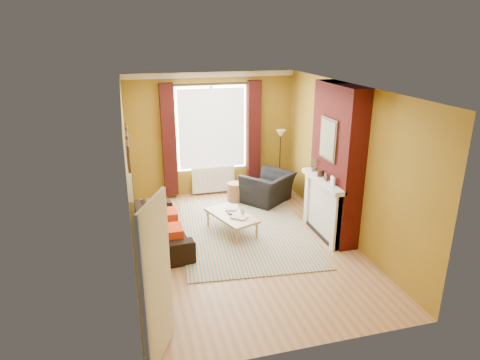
% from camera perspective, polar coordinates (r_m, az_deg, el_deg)
% --- Properties ---
extents(ground, '(5.50, 5.50, 0.00)m').
position_cam_1_polar(ground, '(7.79, 0.49, -8.61)').
color(ground, '#936642').
rests_on(ground, ground).
extents(room_walls, '(3.82, 5.54, 2.83)m').
position_cam_1_polar(room_walls, '(7.67, 4.56, 2.13)').
color(room_walls, olive).
rests_on(room_walls, ground).
extents(striped_rug, '(2.69, 3.52, 0.02)m').
position_cam_1_polar(striped_rug, '(8.27, 0.65, -6.75)').
color(striped_rug, teal).
rests_on(striped_rug, ground).
extents(sofa, '(0.98, 2.10, 0.59)m').
position_cam_1_polar(sofa, '(7.89, -10.56, -6.15)').
color(sofa, black).
rests_on(sofa, ground).
extents(armchair, '(1.36, 1.33, 0.67)m').
position_cam_1_polar(armchair, '(9.54, 3.73, -1.04)').
color(armchair, black).
rests_on(armchair, ground).
extents(coffee_table, '(0.90, 1.23, 0.37)m').
position_cam_1_polar(coffee_table, '(8.09, -1.14, -4.86)').
color(coffee_table, tan).
rests_on(coffee_table, ground).
extents(wicker_stool, '(0.43, 0.43, 0.44)m').
position_cam_1_polar(wicker_stool, '(9.58, -0.66, -1.64)').
color(wicker_stool, olive).
rests_on(wicker_stool, ground).
extents(floor_lamp, '(0.25, 0.25, 1.49)m').
position_cam_1_polar(floor_lamp, '(9.95, 5.40, 4.88)').
color(floor_lamp, black).
rests_on(floor_lamp, ground).
extents(book_a, '(0.36, 0.35, 0.03)m').
position_cam_1_polar(book_a, '(7.84, -0.45, -5.26)').
color(book_a, '#999999').
rests_on(book_a, coffee_table).
extents(book_b, '(0.32, 0.36, 0.02)m').
position_cam_1_polar(book_b, '(8.37, -1.89, -3.64)').
color(book_b, '#999999').
rests_on(book_b, coffee_table).
extents(mug, '(0.12, 0.12, 0.09)m').
position_cam_1_polar(mug, '(8.06, 0.36, -4.29)').
color(mug, '#999999').
rests_on(mug, coffee_table).
extents(tv_remote, '(0.07, 0.18, 0.02)m').
position_cam_1_polar(tv_remote, '(8.11, -1.43, -4.40)').
color(tv_remote, '#262629').
rests_on(tv_remote, coffee_table).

